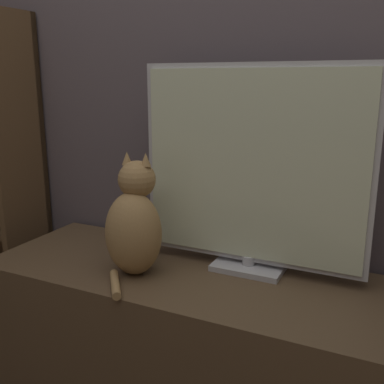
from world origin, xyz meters
TOP-DOWN VIEW (x-y plane):
  - wall_back at (0.00, 1.22)m, footprint 4.80×0.05m
  - tv_stand at (0.00, 0.91)m, footprint 1.55×0.54m
  - tv at (0.14, 1.02)m, footprint 0.79×0.15m
  - cat at (-0.21, 0.83)m, footprint 0.21×0.31m

SIDE VIEW (x-z plane):
  - tv_stand at x=0.00m, z-range 0.00..0.52m
  - cat at x=-0.21m, z-range 0.48..0.90m
  - tv at x=0.14m, z-range 0.52..1.23m
  - wall_back at x=0.00m, z-range 0.00..2.60m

